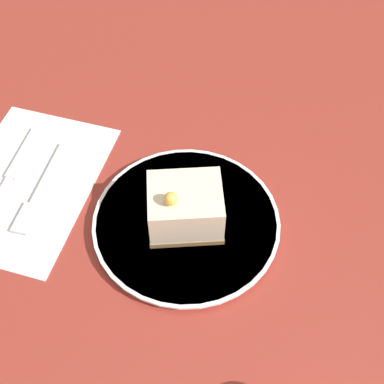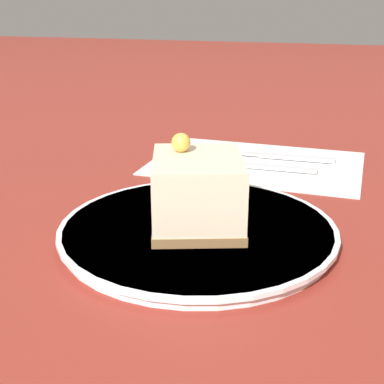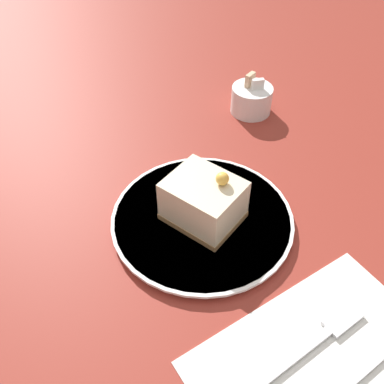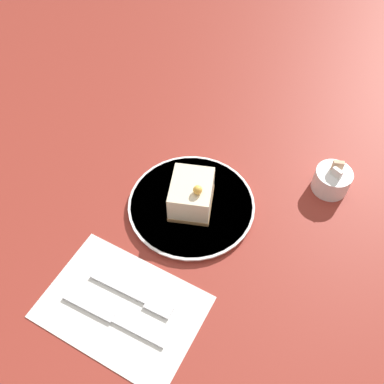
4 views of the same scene
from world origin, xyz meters
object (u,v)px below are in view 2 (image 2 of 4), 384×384
at_px(plate, 198,230).
at_px(knife, 274,156).
at_px(fork, 240,165).
at_px(cake_slice, 197,192).

height_order(plate, knife, plate).
relative_size(plate, fork, 1.56).
xyz_separation_m(plate, fork, (0.20, 0.00, -0.00)).
xyz_separation_m(plate, cake_slice, (0.00, 0.00, 0.04)).
bearing_deg(fork, knife, -34.37).
bearing_deg(plate, knife, -6.55).
bearing_deg(cake_slice, knife, -24.97).
bearing_deg(knife, fork, 145.63).
height_order(cake_slice, knife, cake_slice).
height_order(cake_slice, fork, cake_slice).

